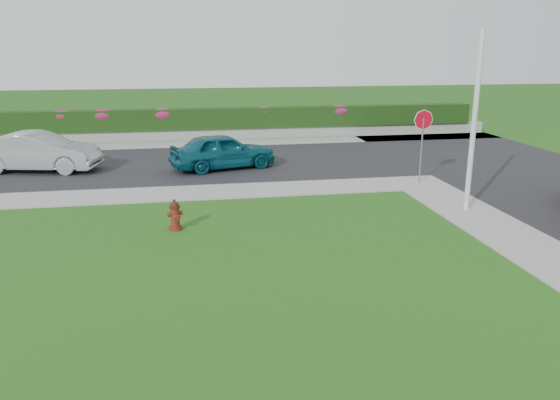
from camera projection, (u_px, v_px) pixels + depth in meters
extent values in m
plane|color=black|center=(272.00, 306.00, 10.79)|extent=(120.00, 120.00, 0.00)
cube|color=black|center=(104.00, 167.00, 23.23)|extent=(26.00, 8.00, 0.04)
cube|color=gray|center=(54.00, 199.00, 18.32)|extent=(24.00, 2.00, 0.04)
cube|color=gray|center=(418.00, 183.00, 20.49)|extent=(2.00, 2.00, 0.04)
cube|color=gray|center=(196.00, 144.00, 28.64)|extent=(34.00, 2.00, 0.04)
cube|color=gray|center=(195.00, 134.00, 29.98)|extent=(34.00, 0.40, 0.60)
cube|color=black|center=(194.00, 119.00, 29.85)|extent=(32.00, 0.90, 1.10)
cylinder|color=#590F0D|center=(176.00, 228.00, 15.31)|extent=(0.37, 0.37, 0.09)
cylinder|color=#590F0D|center=(175.00, 217.00, 15.22)|extent=(0.25, 0.25, 0.57)
cylinder|color=black|center=(174.00, 207.00, 15.14)|extent=(0.31, 0.31, 0.05)
sphere|color=black|center=(174.00, 206.00, 15.13)|extent=(0.25, 0.25, 0.25)
cylinder|color=black|center=(174.00, 201.00, 15.09)|extent=(0.08, 0.08, 0.08)
cylinder|color=#590F0D|center=(169.00, 215.00, 15.11)|extent=(0.15, 0.15, 0.12)
cylinder|color=#590F0D|center=(180.00, 213.00, 15.28)|extent=(0.15, 0.15, 0.12)
cylinder|color=#590F0D|center=(177.00, 218.00, 15.08)|extent=(0.20, 0.18, 0.16)
imported|color=#0C5060|center=(223.00, 151.00, 22.64)|extent=(4.64, 2.86, 1.47)
imported|color=#A0A3A8|center=(39.00, 152.00, 22.13)|extent=(5.05, 2.63, 1.58)
cylinder|color=silver|center=(474.00, 124.00, 16.32)|extent=(0.16, 0.16, 5.43)
cylinder|color=slate|center=(421.00, 151.00, 20.22)|extent=(0.06, 0.06, 2.43)
cylinder|color=#AB0B1C|center=(423.00, 120.00, 19.90)|extent=(0.71, 0.05, 0.71)
cylinder|color=white|center=(423.00, 120.00, 19.90)|extent=(0.75, 0.03, 0.75)
ellipsoid|color=#BA1F57|center=(62.00, 116.00, 28.52)|extent=(1.18, 0.76, 0.59)
ellipsoid|color=#BA1F57|center=(103.00, 115.00, 28.87)|extent=(1.30, 0.83, 0.65)
ellipsoid|color=#BA1F57|center=(163.00, 114.00, 29.40)|extent=(1.33, 0.86, 0.67)
ellipsoid|color=#BA1F57|center=(265.00, 111.00, 30.31)|extent=(1.11, 0.71, 0.55)
ellipsoid|color=#BA1F57|center=(340.00, 111.00, 31.04)|extent=(1.31, 0.84, 0.65)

